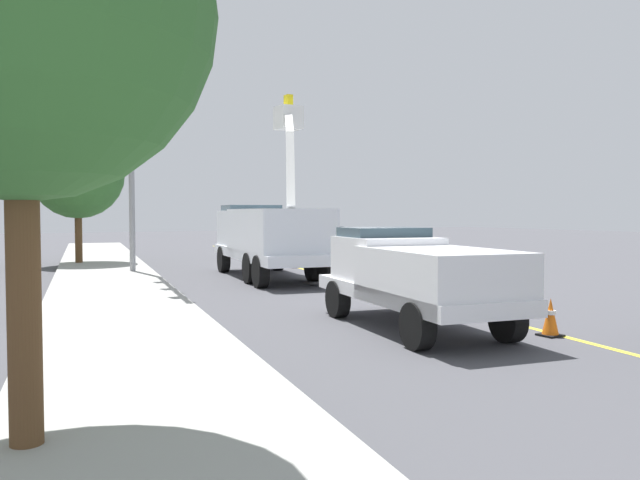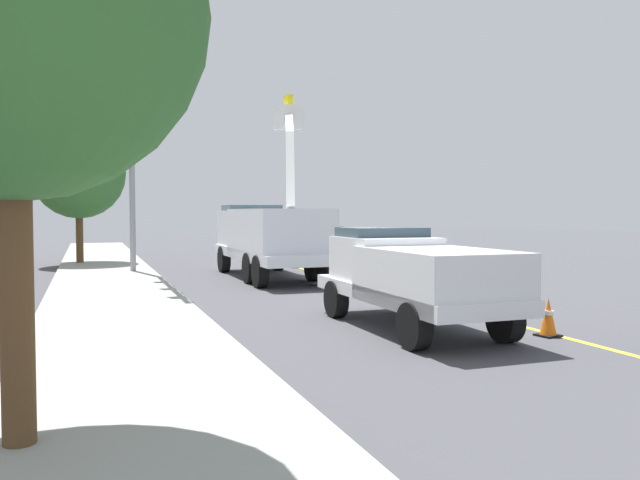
% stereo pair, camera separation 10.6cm
% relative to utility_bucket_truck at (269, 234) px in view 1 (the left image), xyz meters
% --- Properties ---
extents(ground, '(120.00, 120.00, 0.00)m').
position_rel_utility_bucket_truck_xyz_m(ground, '(-2.69, -1.88, -1.61)').
color(ground, '#47474C').
extents(sidewalk_far_side, '(59.83, 12.91, 0.12)m').
position_rel_utility_bucket_truck_xyz_m(sidewalk_far_side, '(-1.46, 5.92, -1.55)').
color(sidewalk_far_side, '#9E9E99').
rests_on(sidewalk_far_side, ground).
extents(lane_centre_stripe, '(49.41, 7.95, 0.01)m').
position_rel_utility_bucket_truck_xyz_m(lane_centre_stripe, '(-2.69, -1.88, -1.61)').
color(lane_centre_stripe, yellow).
rests_on(lane_centre_stripe, ground).
extents(utility_bucket_truck, '(8.49, 3.80, 7.00)m').
position_rel_utility_bucket_truck_xyz_m(utility_bucket_truck, '(0.00, 0.00, 0.00)').
color(utility_bucket_truck, white).
rests_on(utility_bucket_truck, ground).
extents(service_pickup_truck, '(5.86, 2.95, 2.06)m').
position_rel_utility_bucket_truck_xyz_m(service_pickup_truck, '(-10.83, 1.73, -0.49)').
color(service_pickup_truck, white).
rests_on(service_pickup_truck, ground).
extents(passing_minivan, '(5.04, 2.62, 1.69)m').
position_rel_utility_bucket_truck_xyz_m(passing_minivan, '(7.46, -6.17, -0.64)').
color(passing_minivan, silver).
rests_on(passing_minivan, ground).
extents(traffic_cone_leading, '(0.40, 0.40, 0.75)m').
position_rel_utility_bucket_truck_xyz_m(traffic_cone_leading, '(-12.74, -0.08, -1.24)').
color(traffic_cone_leading, black).
rests_on(traffic_cone_leading, ground).
extents(traffic_cone_mid_front, '(0.40, 0.40, 0.71)m').
position_rel_utility_bucket_truck_xyz_m(traffic_cone_mid_front, '(-5.14, -1.20, -1.26)').
color(traffic_cone_mid_front, black).
rests_on(traffic_cone_mid_front, ground).
extents(traffic_cone_mid_rear, '(0.40, 0.40, 0.72)m').
position_rel_utility_bucket_truck_xyz_m(traffic_cone_mid_rear, '(3.22, -2.66, -1.26)').
color(traffic_cone_mid_rear, black).
rests_on(traffic_cone_mid_rear, ground).
extents(traffic_signal_mast, '(6.97, 1.32, 7.93)m').
position_rel_utility_bucket_truck_xyz_m(traffic_signal_mast, '(1.66, 4.40, 4.01)').
color(traffic_signal_mast, gray).
rests_on(traffic_signal_mast, ground).
extents(street_tree_left, '(3.81, 3.81, 6.31)m').
position_rel_utility_bucket_truck_xyz_m(street_tree_left, '(-14.42, 9.31, 2.78)').
color(street_tree_left, brown).
rests_on(street_tree_left, ground).
extents(street_tree_right, '(4.12, 4.12, 6.24)m').
position_rel_utility_bucket_truck_xyz_m(street_tree_right, '(9.27, 5.23, 2.56)').
color(street_tree_right, brown).
rests_on(street_tree_right, ground).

